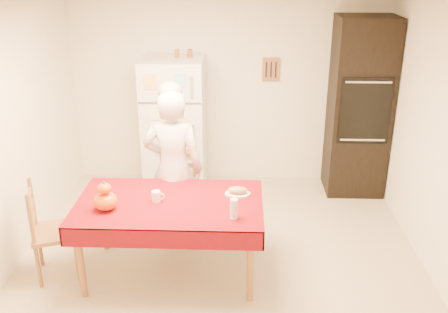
# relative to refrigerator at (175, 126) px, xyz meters

# --- Properties ---
(floor) EXTENTS (4.50, 4.50, 0.00)m
(floor) POSITION_rel_refrigerator_xyz_m (0.65, -1.88, -0.85)
(floor) COLOR tan
(floor) RESTS_ON ground
(room_shell) EXTENTS (4.02, 4.52, 2.51)m
(room_shell) POSITION_rel_refrigerator_xyz_m (0.65, -1.88, 0.77)
(room_shell) COLOR #F3E8CD
(room_shell) RESTS_ON ground
(refrigerator) EXTENTS (0.75, 0.74, 1.70)m
(refrigerator) POSITION_rel_refrigerator_xyz_m (0.00, 0.00, 0.00)
(refrigerator) COLOR white
(refrigerator) RESTS_ON floor
(oven_cabinet) EXTENTS (0.70, 0.62, 2.20)m
(oven_cabinet) POSITION_rel_refrigerator_xyz_m (2.28, 0.05, 0.25)
(oven_cabinet) COLOR black
(oven_cabinet) RESTS_ON floor
(dining_table) EXTENTS (1.70, 1.00, 0.76)m
(dining_table) POSITION_rel_refrigerator_xyz_m (0.19, -1.89, -0.16)
(dining_table) COLOR brown
(dining_table) RESTS_ON floor
(chair_far) EXTENTS (0.44, 0.43, 0.95)m
(chair_far) POSITION_rel_refrigerator_xyz_m (0.16, -1.05, -0.34)
(chair_far) COLOR brown
(chair_far) RESTS_ON floor
(chair_left) EXTENTS (0.52, 0.53, 0.95)m
(chair_left) POSITION_rel_refrigerator_xyz_m (-0.95, -1.96, -0.34)
(chair_left) COLOR brown
(chair_left) RESTS_ON floor
(seated_woman) EXTENTS (0.65, 0.47, 1.68)m
(seated_woman) POSITION_rel_refrigerator_xyz_m (0.16, -1.31, -0.01)
(seated_woman) COLOR silver
(seated_woman) RESTS_ON floor
(coffee_mug) EXTENTS (0.08, 0.08, 0.10)m
(coffee_mug) POSITION_rel_refrigerator_xyz_m (0.07, -1.88, -0.04)
(coffee_mug) COLOR white
(coffee_mug) RESTS_ON dining_table
(pumpkin_lower) EXTENTS (0.21, 0.21, 0.16)m
(pumpkin_lower) POSITION_rel_refrigerator_xyz_m (-0.34, -2.05, -0.01)
(pumpkin_lower) COLOR #D83F05
(pumpkin_lower) RESTS_ON dining_table
(pumpkin_upper) EXTENTS (0.12, 0.12, 0.09)m
(pumpkin_upper) POSITION_rel_refrigerator_xyz_m (-0.34, -2.05, 0.12)
(pumpkin_upper) COLOR #E15F05
(pumpkin_upper) RESTS_ON pumpkin_lower
(wine_glass) EXTENTS (0.07, 0.07, 0.18)m
(wine_glass) POSITION_rel_refrigerator_xyz_m (0.79, -2.16, -0.00)
(wine_glass) COLOR silver
(wine_glass) RESTS_ON dining_table
(bread_plate) EXTENTS (0.24, 0.24, 0.02)m
(bread_plate) POSITION_rel_refrigerator_xyz_m (0.81, -1.72, -0.08)
(bread_plate) COLOR silver
(bread_plate) RESTS_ON dining_table
(bread_loaf) EXTENTS (0.18, 0.10, 0.06)m
(bread_loaf) POSITION_rel_refrigerator_xyz_m (0.81, -1.72, -0.04)
(bread_loaf) COLOR tan
(bread_loaf) RESTS_ON bread_plate
(spice_jar_left) EXTENTS (0.05, 0.05, 0.10)m
(spice_jar_left) POSITION_rel_refrigerator_xyz_m (0.06, 0.05, 0.90)
(spice_jar_left) COLOR brown
(spice_jar_left) RESTS_ON refrigerator
(spice_jar_mid) EXTENTS (0.05, 0.05, 0.10)m
(spice_jar_mid) POSITION_rel_refrigerator_xyz_m (0.20, 0.05, 0.90)
(spice_jar_mid) COLOR brown
(spice_jar_mid) RESTS_ON refrigerator
(spice_jar_right) EXTENTS (0.05, 0.05, 0.10)m
(spice_jar_right) POSITION_rel_refrigerator_xyz_m (0.22, 0.05, 0.90)
(spice_jar_right) COLOR brown
(spice_jar_right) RESTS_ON refrigerator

